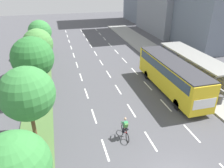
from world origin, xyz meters
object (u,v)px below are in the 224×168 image
(median_tree_nearest, at_px, (15,167))
(bus, at_px, (171,73))
(cyclist, at_px, (125,129))
(trash_bin, at_px, (220,100))
(bus_shelter, at_px, (195,64))
(median_tree_fourth, at_px, (38,44))
(median_tree_second, at_px, (27,94))
(median_tree_fifth, at_px, (40,32))
(median_tree_third, at_px, (33,58))

(median_tree_nearest, bearing_deg, bus, 38.95)
(cyclist, relative_size, trash_bin, 2.14)
(bus_shelter, height_order, cyclist, bus_shelter)
(cyclist, xyz_separation_m, median_tree_fourth, (-6.39, 14.40, 3.07))
(median_tree_nearest, xyz_separation_m, trash_bin, (16.74, 7.08, -3.31))
(bus_shelter, distance_m, trash_bin, 6.16)
(bus_shelter, relative_size, median_tree_nearest, 2.13)
(bus, distance_m, cyclist, 9.26)
(median_tree_second, distance_m, median_tree_fifth, 19.37)
(median_tree_fourth, xyz_separation_m, median_tree_fifth, (0.03, 6.46, 0.01))
(median_tree_second, height_order, median_tree_fourth, median_tree_second)
(median_tree_fifth, bearing_deg, bus, -48.18)
(median_tree_second, bearing_deg, bus, 18.34)
(cyclist, distance_m, median_tree_nearest, 8.81)
(median_tree_third, bearing_deg, cyclist, -50.47)
(median_tree_third, xyz_separation_m, trash_bin, (16.71, -5.83, -3.73))
(cyclist, bearing_deg, bus, 40.66)
(median_tree_second, distance_m, median_tree_third, 6.47)
(trash_bin, bearing_deg, bus_shelter, 79.68)
(cyclist, xyz_separation_m, median_tree_nearest, (-6.58, -4.97, 3.10))
(median_tree_fourth, xyz_separation_m, trash_bin, (16.55, -12.29, -3.29))
(bus, relative_size, median_tree_nearest, 2.12)
(median_tree_fifth, height_order, trash_bin, median_tree_fifth)
(cyclist, relative_size, median_tree_second, 0.32)
(bus_shelter, bearing_deg, trash_bin, -100.32)
(median_tree_third, bearing_deg, median_tree_nearest, -90.12)
(median_tree_second, xyz_separation_m, median_tree_fifth, (0.22, 19.37, -0.06))
(cyclist, distance_m, median_tree_fifth, 22.02)
(trash_bin, bearing_deg, cyclist, -168.25)
(median_tree_nearest, distance_m, median_tree_fifth, 25.83)
(bus_shelter, distance_m, median_tree_second, 19.10)
(median_tree_nearest, bearing_deg, cyclist, 37.05)
(bus, height_order, median_tree_nearest, median_tree_nearest)
(median_tree_fifth, xyz_separation_m, trash_bin, (16.52, -18.75, -3.30))
(median_tree_nearest, distance_m, median_tree_second, 6.46)
(cyclist, height_order, trash_bin, cyclist)
(median_tree_second, relative_size, median_tree_fifth, 1.05)
(bus, bearing_deg, median_tree_third, 171.71)
(bus, distance_m, median_tree_fifth, 20.05)
(bus_shelter, distance_m, bus, 4.76)
(median_tree_nearest, bearing_deg, trash_bin, 22.93)
(median_tree_nearest, distance_m, median_tree_third, 12.92)
(cyclist, relative_size, median_tree_nearest, 0.34)
(bus_shelter, height_order, trash_bin, bus_shelter)
(median_tree_second, height_order, trash_bin, median_tree_second)
(bus, relative_size, median_tree_fourth, 2.04)
(median_tree_third, relative_size, trash_bin, 7.25)
(median_tree_fourth, height_order, trash_bin, median_tree_fourth)
(median_tree_third, bearing_deg, bus_shelter, 0.30)
(bus, xyz_separation_m, cyclist, (-6.96, -5.98, -1.28))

